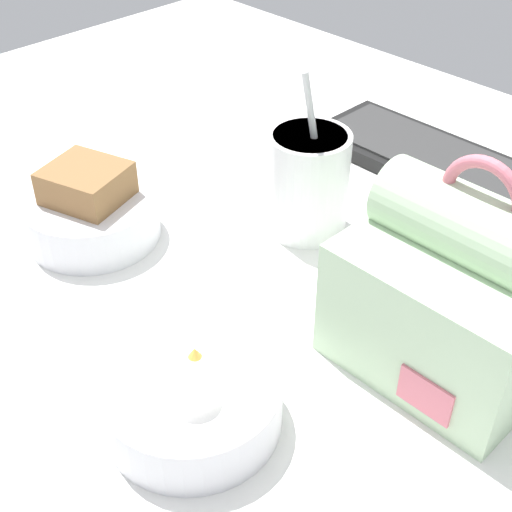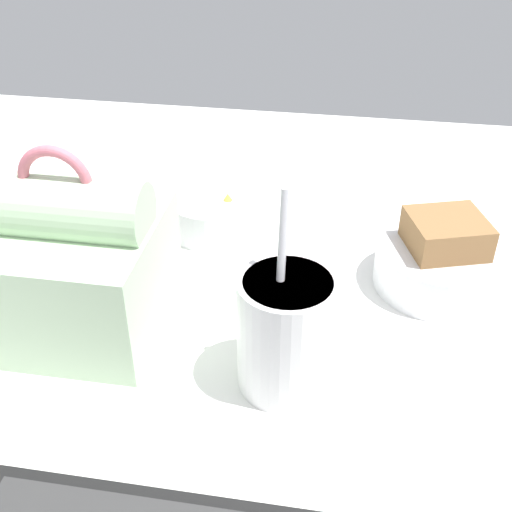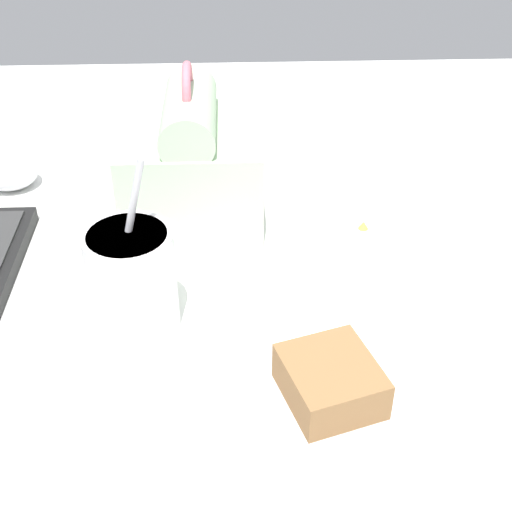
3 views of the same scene
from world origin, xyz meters
The scene contains 6 objects.
desk_surface centered at (0.00, 0.00, 1.00)cm, with size 140.00×110.00×2.00cm.
keyboard centered at (1.56, 29.48, 3.02)cm, with size 33.09×12.34×2.10cm.
lunch_bag centered at (19.22, 4.10, 8.97)cm, with size 16.91×16.70×19.26cm.
soup_cup centered at (-2.19, 9.15, 7.82)cm, with size 8.53×8.53×18.61cm.
bento_bowl_sandwich centered at (-16.83, -8.11, 5.09)cm, with size 13.99×13.99×8.28cm.
bento_bowl_snacks centered at (9.59, -16.79, 4.44)cm, with size 14.00×14.00×6.05cm.
Camera 1 is at (39.23, -38.94, 46.60)cm, focal length 50.00 mm.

